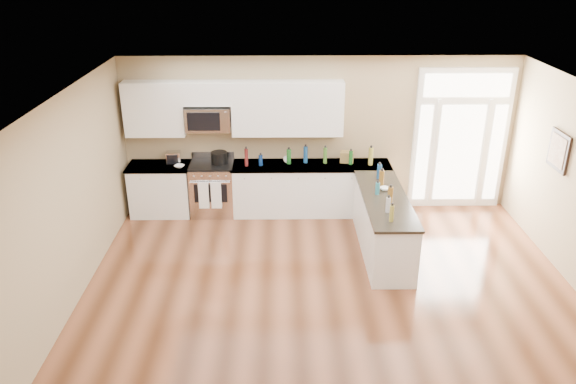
{
  "coord_description": "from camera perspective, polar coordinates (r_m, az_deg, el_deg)",
  "views": [
    {
      "loc": [
        -0.69,
        -5.68,
        4.48
      ],
      "look_at": [
        -0.59,
        2.0,
        1.14
      ],
      "focal_mm": 35.0,
      "sensor_mm": 36.0,
      "label": 1
    }
  ],
  "objects": [
    {
      "name": "toaster_oven",
      "position": [
        10.24,
        -11.56,
        3.45
      ],
      "size": [
        0.27,
        0.22,
        0.21
      ],
      "primitive_type": "cube",
      "rotation": [
        0.0,
        0.0,
        0.1
      ],
      "color": "silver",
      "rests_on": "back_cabinet_left"
    },
    {
      "name": "microwave",
      "position": [
        9.94,
        -8.09,
        7.41
      ],
      "size": [
        0.78,
        0.41,
        0.42
      ],
      "color": "silver",
      "rests_on": "room_shell"
    },
    {
      "name": "stockpot",
      "position": [
        10.08,
        -7.01,
        3.53
      ],
      "size": [
        0.35,
        0.35,
        0.22
      ],
      "primitive_type": "cylinder",
      "rotation": [
        0.0,
        0.0,
        0.24
      ],
      "color": "black",
      "rests_on": "kitchen_range"
    },
    {
      "name": "wall_art_near",
      "position": [
        9.33,
        25.8,
        3.79
      ],
      "size": [
        0.05,
        0.58,
        0.58
      ],
      "color": "black",
      "rests_on": "room_shell"
    },
    {
      "name": "upper_cabinet_left",
      "position": [
        10.09,
        -13.41,
        8.22
      ],
      "size": [
        1.04,
        0.33,
        0.95
      ],
      "primitive_type": "cube",
      "color": "white",
      "rests_on": "room_shell"
    },
    {
      "name": "cup_counter",
      "position": [
        10.09,
        -0.1,
        3.31
      ],
      "size": [
        0.17,
        0.17,
        0.11
      ],
      "primitive_type": "imported",
      "rotation": [
        0.0,
        0.0,
        -0.34
      ],
      "color": "white",
      "rests_on": "back_cabinet_right"
    },
    {
      "name": "bowl_left",
      "position": [
        10.05,
        -10.98,
        2.58
      ],
      "size": [
        0.23,
        0.23,
        0.04
      ],
      "primitive_type": "imported",
      "rotation": [
        0.0,
        0.0,
        -0.42
      ],
      "color": "white",
      "rests_on": "back_cabinet_left"
    },
    {
      "name": "upper_cabinet_short",
      "position": [
        9.86,
        -8.21,
        9.93
      ],
      "size": [
        0.82,
        0.33,
        0.4
      ],
      "primitive_type": "cube",
      "color": "white",
      "rests_on": "room_shell"
    },
    {
      "name": "back_cabinet_right",
      "position": [
        10.21,
        2.3,
        0.2
      ],
      "size": [
        2.85,
        0.66,
        0.94
      ],
      "color": "white",
      "rests_on": "ground"
    },
    {
      "name": "upper_cabinet_right",
      "position": [
        9.85,
        -0.04,
        8.5
      ],
      "size": [
        1.94,
        0.33,
        0.95
      ],
      "primitive_type": "cube",
      "color": "white",
      "rests_on": "room_shell"
    },
    {
      "name": "bowl_peninsula",
      "position": [
        9.06,
        9.8,
        0.33
      ],
      "size": [
        0.17,
        0.17,
        0.05
      ],
      "primitive_type": "imported",
      "rotation": [
        0.0,
        0.0,
        0.19
      ],
      "color": "white",
      "rests_on": "peninsula_cabinet"
    },
    {
      "name": "back_cabinet_left",
      "position": [
        10.43,
        -12.76,
        0.13
      ],
      "size": [
        1.1,
        0.66,
        0.94
      ],
      "color": "white",
      "rests_on": "ground"
    },
    {
      "name": "room_shell",
      "position": [
        6.35,
        5.54,
        -2.45
      ],
      "size": [
        8.0,
        8.0,
        8.0
      ],
      "color": "tan",
      "rests_on": "ground"
    },
    {
      "name": "kitchen_range",
      "position": [
        10.26,
        -7.65,
        0.36
      ],
      "size": [
        0.77,
        0.69,
        1.08
      ],
      "color": "silver",
      "rests_on": "ground"
    },
    {
      "name": "counter_bottles",
      "position": [
        9.45,
        5.46,
        2.28
      ],
      "size": [
        2.33,
        2.45,
        0.32
      ],
      "color": "#19591E",
      "rests_on": "back_cabinet_right"
    },
    {
      "name": "entry_door",
      "position": [
        10.64,
        17.07,
        5.11
      ],
      "size": [
        1.7,
        0.1,
        2.6
      ],
      "color": "white",
      "rests_on": "ground"
    },
    {
      "name": "ground",
      "position": [
        7.26,
        5.0,
        -14.66
      ],
      "size": [
        8.0,
        8.0,
        0.0
      ],
      "primitive_type": "plane",
      "color": "#4D2915"
    },
    {
      "name": "peninsula_cabinet",
      "position": [
        9.03,
        9.63,
        -3.43
      ],
      "size": [
        0.69,
        2.32,
        0.94
      ],
      "color": "white",
      "rests_on": "ground"
    },
    {
      "name": "cardboard_box",
      "position": [
        10.15,
        6.0,
        3.57
      ],
      "size": [
        0.26,
        0.21,
        0.19
      ],
      "primitive_type": "cube",
      "rotation": [
        0.0,
        0.0,
        -0.15
      ],
      "color": "brown",
      "rests_on": "back_cabinet_right"
    }
  ]
}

